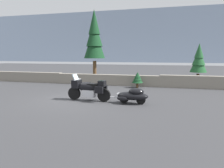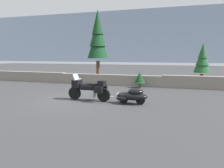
% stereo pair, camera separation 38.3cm
% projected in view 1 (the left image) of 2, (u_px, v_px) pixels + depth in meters
% --- Properties ---
extents(ground_plane, '(80.00, 80.00, 0.00)m').
position_uv_depth(ground_plane, '(76.00, 100.00, 11.04)').
color(ground_plane, '#38383A').
extents(stone_guard_wall, '(24.00, 0.57, 0.88)m').
position_uv_depth(stone_guard_wall, '(110.00, 80.00, 16.42)').
color(stone_guard_wall, gray).
rests_on(stone_guard_wall, ground).
extents(distant_ridgeline, '(240.00, 80.00, 16.00)m').
position_uv_depth(distant_ridgeline, '(161.00, 43.00, 101.51)').
color(distant_ridgeline, '#8C9EB7').
rests_on(distant_ridgeline, ground).
extents(touring_motorcycle, '(2.31, 0.80, 1.33)m').
position_uv_depth(touring_motorcycle, '(89.00, 89.00, 10.77)').
color(touring_motorcycle, black).
rests_on(touring_motorcycle, ground).
extents(car_shaped_trailer, '(2.22, 0.80, 0.76)m').
position_uv_depth(car_shaped_trailer, '(133.00, 95.00, 10.10)').
color(car_shaped_trailer, black).
rests_on(car_shaped_trailer, ground).
extents(pine_tree_tall, '(1.84, 1.84, 6.20)m').
position_uv_depth(pine_tree_tall, '(94.00, 37.00, 18.41)').
color(pine_tree_tall, brown).
rests_on(pine_tree_tall, ground).
extents(pine_tree_secondary, '(1.22, 1.22, 3.18)m').
position_uv_depth(pine_tree_secondary, '(199.00, 59.00, 15.69)').
color(pine_tree_secondary, brown).
rests_on(pine_tree_secondary, ground).
extents(pine_sapling_near, '(0.79, 0.79, 1.11)m').
position_uv_depth(pine_sapling_near, '(137.00, 78.00, 14.98)').
color(pine_sapling_near, brown).
rests_on(pine_sapling_near, ground).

